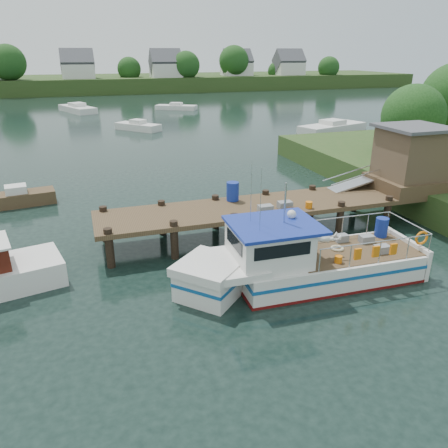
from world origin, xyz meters
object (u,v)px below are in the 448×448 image
object	(u,v)px
dock	(365,176)
moored_rowboat	(17,198)
moored_b	(138,126)
moored_d	(77,109)
moored_far	(176,107)
moored_c	(332,127)
lobster_boat	(298,262)

from	to	relation	value
dock	moored_rowboat	bearing A→B (deg)	154.53
moored_b	moored_d	bearing A→B (deg)	122.25
moored_rowboat	moored_d	distance (m)	40.19
moored_far	moored_d	distance (m)	13.56
moored_d	moored_rowboat	bearing A→B (deg)	-87.20
moored_c	moored_rowboat	bearing A→B (deg)	-160.40
lobster_boat	moored_c	bearing A→B (deg)	58.20
dock	lobster_boat	bearing A→B (deg)	-141.30
moored_b	lobster_boat	bearing A→B (deg)	-74.62
dock	moored_far	bearing A→B (deg)	88.81
moored_far	moored_c	size ratio (longest dim) A/B	0.73
dock	moored_d	size ratio (longest dim) A/B	2.13
dock	moored_c	bearing A→B (deg)	61.77
moored_d	moored_b	bearing A→B (deg)	-63.64
dock	moored_b	xyz separation A→B (m)	(-6.68, 30.10, -1.83)
dock	moored_b	world-z (taller)	dock
moored_far	moored_rowboat	bearing A→B (deg)	-99.58
dock	moored_far	distance (m)	46.30
dock	moored_b	distance (m)	30.89
moored_far	moored_c	xyz separation A→B (m)	(11.33, -23.35, 0.09)
lobster_boat	moored_c	size ratio (longest dim) A/B	1.15
lobster_boat	moored_far	world-z (taller)	lobster_boat
moored_far	moored_d	xyz separation A→B (m)	(-13.48, 1.47, 0.10)
dock	lobster_boat	distance (m)	7.55
moored_rowboat	dock	bearing A→B (deg)	-3.87
moored_c	moored_d	world-z (taller)	moored_d
moored_rowboat	moored_c	size ratio (longest dim) A/B	0.48
lobster_boat	moored_far	size ratio (longest dim) A/B	1.57
moored_rowboat	moored_d	size ratio (longest dim) A/B	0.51
moored_rowboat	moored_d	world-z (taller)	moored_d
lobster_boat	moored_rowboat	xyz separation A→B (m)	(-10.39, 12.34, -0.40)
moored_b	moored_c	size ratio (longest dim) A/B	0.60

